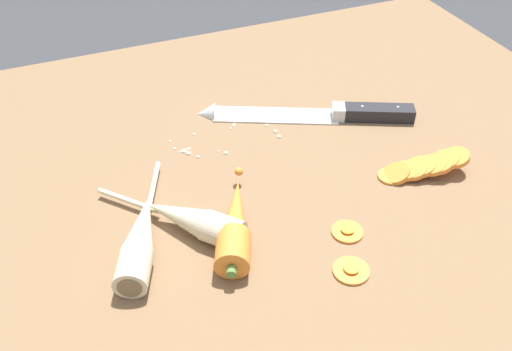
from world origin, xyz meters
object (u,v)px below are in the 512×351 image
(whole_carrot, at_px, (235,225))
(carrot_slice_stray_near, at_px, (347,231))
(carrot_slice_stray_mid, at_px, (351,270))
(carrot_slice_stack, at_px, (423,167))
(parsnip_mid_left, at_px, (192,220))
(parsnip_front, at_px, (140,239))
(chefs_knife, at_px, (302,113))

(whole_carrot, relative_size, carrot_slice_stray_near, 4.38)
(carrot_slice_stray_near, xyz_separation_m, carrot_slice_stray_mid, (-0.03, -0.06, 0.00))
(carrot_slice_stack, bearing_deg, carrot_slice_stray_mid, -146.42)
(parsnip_mid_left, xyz_separation_m, carrot_slice_stack, (0.33, -0.01, -0.01))
(carrot_slice_stack, height_order, carrot_slice_stray_near, carrot_slice_stack)
(carrot_slice_stray_mid, bearing_deg, parsnip_front, 149.88)
(carrot_slice_stray_near, relative_size, carrot_slice_stray_mid, 0.92)
(parsnip_front, height_order, carrot_slice_stray_near, parsnip_front)
(chefs_knife, bearing_deg, parsnip_mid_left, -142.87)
(carrot_slice_stack, relative_size, carrot_slice_stray_mid, 2.93)
(parsnip_mid_left, bearing_deg, carrot_slice_stack, -2.30)
(parsnip_mid_left, height_order, carrot_slice_stray_mid, parsnip_mid_left)
(whole_carrot, bearing_deg, carrot_slice_stack, 3.24)
(chefs_knife, height_order, parsnip_mid_left, parsnip_mid_left)
(chefs_knife, height_order, carrot_slice_stray_near, chefs_knife)
(chefs_knife, xyz_separation_m, carrot_slice_stray_near, (-0.06, -0.26, -0.00))
(carrot_slice_stray_near, bearing_deg, parsnip_front, 164.38)
(parsnip_front, relative_size, parsnip_mid_left, 1.29)
(chefs_knife, xyz_separation_m, parsnip_mid_left, (-0.24, -0.18, 0.01))
(carrot_slice_stray_near, bearing_deg, carrot_slice_stack, 22.06)
(chefs_knife, height_order, parsnip_front, parsnip_front)
(parsnip_front, relative_size, carrot_slice_stray_near, 5.53)
(chefs_knife, xyz_separation_m, whole_carrot, (-0.19, -0.21, 0.01))
(carrot_slice_stray_mid, bearing_deg, whole_carrot, 135.44)
(whole_carrot, xyz_separation_m, parsnip_front, (-0.11, 0.02, -0.00))
(parsnip_mid_left, xyz_separation_m, carrot_slice_stray_mid, (0.15, -0.13, -0.02))
(whole_carrot, height_order, carrot_slice_stray_mid, whole_carrot)
(carrot_slice_stack, xyz_separation_m, carrot_slice_stray_mid, (-0.18, -0.12, -0.01))
(carrot_slice_stray_near, bearing_deg, carrot_slice_stray_mid, -115.27)
(whole_carrot, distance_m, carrot_slice_stray_near, 0.14)
(parsnip_mid_left, bearing_deg, carrot_slice_stray_near, -22.91)
(carrot_slice_stack, height_order, carrot_slice_stray_mid, carrot_slice_stack)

